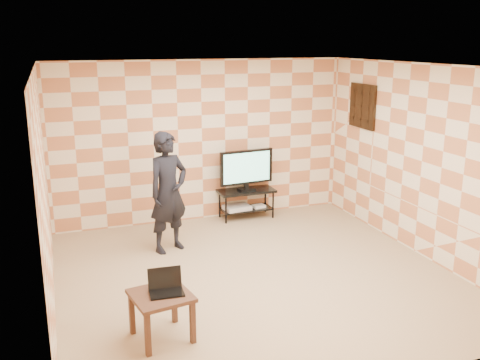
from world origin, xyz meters
The scene contains 14 objects.
floor centered at (0.00, 0.00, 0.00)m, with size 5.00×5.00×0.00m, color tan.
wall_back centered at (0.00, 2.50, 1.35)m, with size 5.00×0.02×2.70m, color beige.
wall_front centered at (0.00, -2.50, 1.35)m, with size 5.00×0.02×2.70m, color beige.
wall_left centered at (-2.50, 0.00, 1.35)m, with size 0.02×5.00×2.70m, color beige.
wall_right centered at (2.50, 0.00, 1.35)m, with size 0.02×5.00×2.70m, color beige.
ceiling centered at (0.00, 0.00, 2.70)m, with size 5.00×5.00×0.02m, color white.
wall_art centered at (2.47, 1.55, 1.95)m, with size 0.04×0.72×0.72m.
tv_stand centered at (0.71, 2.26, 0.37)m, with size 0.98×0.44×0.50m.
tv centered at (0.71, 2.26, 0.89)m, with size 0.96×0.21×0.70m.
dvd_player centered at (0.53, 2.23, 0.21)m, with size 0.44×0.31×0.07m, color #BABABD.
game_console centered at (0.92, 2.22, 0.20)m, with size 0.21×0.15×0.05m, color silver.
side_table centered at (-1.46, -1.10, 0.41)m, with size 0.66×0.66×0.50m.
laptop centered at (-1.40, -1.06, 0.55)m, with size 0.36×0.30×0.23m.
person centered at (-0.86, 1.26, 0.88)m, with size 0.64×0.42×1.76m, color black.
Camera 1 is at (-2.36, -6.04, 3.00)m, focal length 40.00 mm.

